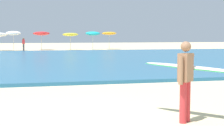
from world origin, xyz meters
TOP-DOWN VIEW (x-y plane):
  - sea at (0.00, 20.13)m, footprint 120.00×28.00m
  - surfer_with_board at (2.80, 0.20)m, footprint 1.93×2.19m
  - beach_umbrella_3 at (-2.22, 36.98)m, footprint 1.80×1.82m
  - beach_umbrella_4 at (1.13, 38.98)m, footprint 2.10×2.13m
  - beach_umbrella_5 at (4.62, 37.30)m, footprint 1.95×1.97m
  - beach_umbrella_6 at (7.39, 36.96)m, footprint 1.83×1.86m
  - beach_umbrella_7 at (9.99, 39.05)m, footprint 1.96×1.98m
  - beachgoer_near_row_left at (-1.06, 36.02)m, footprint 0.32×0.20m

SIDE VIEW (x-z plane):
  - sea at x=0.00m, z-range 0.00..0.14m
  - beachgoer_near_row_left at x=-1.06m, z-range 0.05..1.63m
  - surfer_with_board at x=2.80m, z-range 0.17..1.90m
  - beach_umbrella_5 at x=4.62m, z-range 0.84..3.05m
  - beach_umbrella_4 at x=1.13m, z-range 0.89..3.29m
  - beach_umbrella_6 at x=7.39m, z-range 0.89..3.29m
  - beach_umbrella_3 at x=-2.22m, z-range 0.91..3.31m
  - beach_umbrella_7 at x=9.99m, z-range 0.93..3.29m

